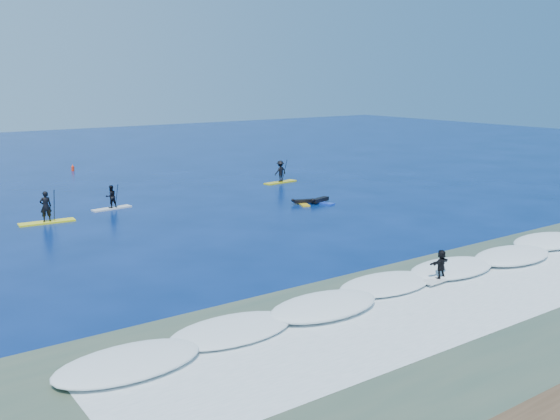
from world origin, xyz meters
TOP-DOWN VIEW (x-y plane):
  - ground at (0.00, 0.00)m, footprint 160.00×160.00m
  - shallow_water at (0.00, -14.00)m, footprint 90.00×13.00m
  - breaking_wave at (0.00, -10.00)m, footprint 40.00×6.00m
  - whitewater at (0.00, -13.00)m, footprint 34.00×5.00m
  - sup_paddler_left at (-11.52, 11.05)m, footprint 3.38×1.09m
  - sup_paddler_center at (-6.76, 12.68)m, footprint 2.77×0.98m
  - sup_paddler_right at (8.87, 14.68)m, footprint 3.20×1.14m
  - prone_paddler_near at (4.91, 6.46)m, footprint 1.59×2.10m
  - prone_paddler_far at (6.12, 6.02)m, footprint 1.84×2.41m
  - wave_surfer at (-0.68, -10.77)m, footprint 1.93×0.64m
  - marker_buoy at (-3.42, 31.66)m, footprint 0.28×0.28m

SIDE VIEW (x-z plane):
  - ground at x=0.00m, z-range 0.00..0.00m
  - breaking_wave at x=0.00m, z-range -0.15..0.15m
  - whitewater at x=0.00m, z-range -0.01..0.01m
  - shallow_water at x=0.00m, z-range 0.00..0.01m
  - prone_paddler_near at x=4.91m, z-range -0.07..0.36m
  - prone_paddler_far at x=6.12m, z-range -0.08..0.41m
  - marker_buoy at x=-3.42m, z-range -0.04..0.62m
  - sup_paddler_center at x=-6.76m, z-range -0.24..1.66m
  - sup_paddler_left at x=-11.52m, z-range -0.44..1.90m
  - wave_surfer at x=-0.68m, z-range 0.10..1.48m
  - sup_paddler_right at x=8.87m, z-range -0.24..1.96m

